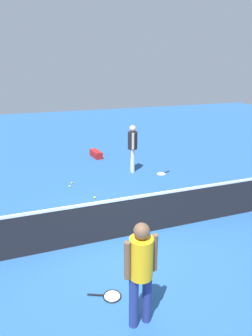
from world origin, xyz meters
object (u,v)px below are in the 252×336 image
(tennis_racket_near_player, at_px, (162,174))
(tennis_ball_baseline, at_px, (7,240))
(tennis_ball_stray_right, at_px, (72,183))
(tennis_racket_far_player, at_px, (111,296))
(tennis_ball_by_net, at_px, (156,217))
(equipment_bag, at_px, (96,154))
(tennis_ball_stray_left, at_px, (70,186))
(player_near_side, at_px, (133,145))
(player_far_side, at_px, (141,267))
(tennis_ball_near_player, at_px, (95,198))

(tennis_racket_near_player, bearing_deg, tennis_ball_baseline, 27.67)
(tennis_racket_near_player, relative_size, tennis_ball_stray_right, 9.16)
(tennis_racket_near_player, relative_size, tennis_racket_far_player, 1.01)
(tennis_ball_by_net, distance_m, equipment_bag, 5.79)
(tennis_ball_by_net, relative_size, tennis_ball_baseline, 1.00)
(tennis_ball_baseline, distance_m, tennis_ball_stray_left, 3.22)
(player_near_side, height_order, tennis_ball_baseline, player_near_side)
(tennis_ball_stray_right, distance_m, equipment_bag, 3.10)
(player_near_side, relative_size, tennis_ball_stray_left, 25.76)
(equipment_bag, bearing_deg, tennis_ball_by_net, 90.58)
(player_far_side, bearing_deg, tennis_ball_stray_left, -89.57)
(tennis_racket_far_player, bearing_deg, tennis_ball_by_net, -130.95)
(equipment_bag, bearing_deg, tennis_ball_baseline, 57.90)
(tennis_racket_far_player, bearing_deg, player_near_side, -114.67)
(tennis_ball_by_net, distance_m, tennis_ball_baseline, 3.57)
(tennis_racket_near_player, xyz_separation_m, tennis_ball_by_net, (1.62, 2.92, 0.02))
(tennis_racket_near_player, xyz_separation_m, tennis_ball_baseline, (5.18, 2.71, 0.02))
(tennis_ball_stray_left, bearing_deg, player_far_side, 90.43)
(player_far_side, bearing_deg, tennis_ball_stray_right, -90.65)
(tennis_ball_by_net, height_order, equipment_bag, equipment_bag)
(tennis_racket_near_player, relative_size, tennis_ball_stray_left, 9.16)
(tennis_ball_stray_right, bearing_deg, equipment_bag, -119.55)
(tennis_racket_near_player, distance_m, tennis_racket_far_player, 6.22)
(tennis_ball_near_player, bearing_deg, tennis_ball_stray_left, -64.78)
(tennis_racket_near_player, distance_m, equipment_bag, 3.32)
(tennis_racket_near_player, bearing_deg, tennis_ball_stray_left, 1.52)
(tennis_ball_near_player, relative_size, tennis_ball_baseline, 1.00)
(player_far_side, distance_m, tennis_racket_far_player, 1.23)
(tennis_racket_near_player, xyz_separation_m, tennis_racket_far_player, (3.53, 5.12, 0.00))
(player_far_side, xyz_separation_m, tennis_ball_baseline, (1.91, -3.08, -0.98))
(player_far_side, distance_m, tennis_ball_stray_right, 6.05)
(player_far_side, bearing_deg, tennis_racket_far_player, -68.91)
(player_far_side, height_order, tennis_racket_near_player, player_far_side)
(player_near_side, relative_size, tennis_racket_near_player, 2.81)
(player_far_side, distance_m, tennis_ball_baseline, 3.75)
(tennis_ball_by_net, xyz_separation_m, tennis_ball_baseline, (3.56, -0.21, 0.00))
(tennis_ball_baseline, bearing_deg, tennis_ball_near_player, -147.86)
(player_near_side, xyz_separation_m, tennis_ball_near_player, (1.91, 1.87, -0.98))
(tennis_racket_near_player, bearing_deg, tennis_racket_far_player, 55.44)
(tennis_ball_stray_right, bearing_deg, tennis_ball_near_player, 106.84)
(player_near_side, bearing_deg, tennis_racket_near_player, 143.18)
(tennis_racket_near_player, height_order, tennis_ball_by_net, tennis_ball_by_net)
(tennis_ball_near_player, bearing_deg, tennis_ball_baseline, 32.14)
(tennis_racket_near_player, height_order, tennis_ball_stray_left, tennis_ball_stray_left)
(tennis_ball_stray_left, distance_m, tennis_ball_stray_right, 0.28)
(player_far_side, relative_size, tennis_ball_near_player, 25.76)
(tennis_ball_baseline, bearing_deg, tennis_racket_near_player, -152.33)
(player_near_side, bearing_deg, tennis_ball_stray_left, 16.94)
(tennis_ball_stray_right, bearing_deg, tennis_ball_by_net, 117.14)
(tennis_racket_near_player, relative_size, tennis_ball_by_net, 9.16)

